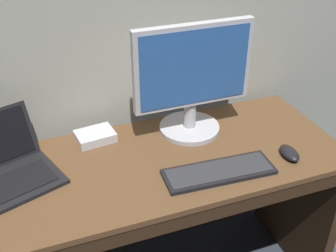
{
  "coord_description": "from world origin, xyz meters",
  "views": [
    {
      "loc": [
        -0.36,
        -1.23,
        1.71
      ],
      "look_at": [
        0.1,
        0.0,
        0.9
      ],
      "focal_mm": 44.86,
      "sensor_mm": 36.0,
      "label": 1
    }
  ],
  "objects_px": {
    "laptop_black": "(7,171)",
    "wired_keyboard": "(219,172)",
    "computer_mouse": "(289,153)",
    "external_drive_box": "(95,136)",
    "external_monitor": "(192,79)"
  },
  "relations": [
    {
      "from": "laptop_black",
      "to": "wired_keyboard",
      "type": "xyz_separation_m",
      "value": [
        0.72,
        -0.23,
        -0.03
      ]
    },
    {
      "from": "computer_mouse",
      "to": "laptop_black",
      "type": "bearing_deg",
      "value": 172.98
    },
    {
      "from": "computer_mouse",
      "to": "external_drive_box",
      "type": "xyz_separation_m",
      "value": [
        -0.67,
        0.38,
        0.0
      ]
    },
    {
      "from": "laptop_black",
      "to": "computer_mouse",
      "type": "relative_size",
      "value": 3.68
    },
    {
      "from": "laptop_black",
      "to": "computer_mouse",
      "type": "bearing_deg",
      "value": -12.84
    },
    {
      "from": "laptop_black",
      "to": "computer_mouse",
      "type": "distance_m",
      "value": 1.05
    },
    {
      "from": "laptop_black",
      "to": "external_monitor",
      "type": "bearing_deg",
      "value": 5.26
    },
    {
      "from": "external_monitor",
      "to": "computer_mouse",
      "type": "xyz_separation_m",
      "value": [
        0.28,
        -0.3,
        -0.23
      ]
    },
    {
      "from": "external_drive_box",
      "to": "computer_mouse",
      "type": "bearing_deg",
      "value": -29.17
    },
    {
      "from": "external_monitor",
      "to": "wired_keyboard",
      "type": "height_order",
      "value": "external_monitor"
    },
    {
      "from": "computer_mouse",
      "to": "external_monitor",
      "type": "bearing_deg",
      "value": 139.21
    },
    {
      "from": "wired_keyboard",
      "to": "external_monitor",
      "type": "bearing_deg",
      "value": 86.83
    },
    {
      "from": "external_monitor",
      "to": "wired_keyboard",
      "type": "distance_m",
      "value": 0.38
    },
    {
      "from": "wired_keyboard",
      "to": "computer_mouse",
      "type": "bearing_deg",
      "value": -0.2
    },
    {
      "from": "laptop_black",
      "to": "computer_mouse",
      "type": "height_order",
      "value": "laptop_black"
    }
  ]
}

